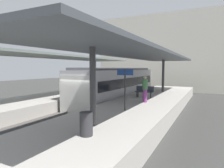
% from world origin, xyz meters
% --- Properties ---
extents(ground_plane, '(80.00, 80.00, 0.00)m').
position_xyz_m(ground_plane, '(0.00, 0.00, 0.00)').
color(ground_plane, '#383835').
extents(platform_left, '(4.40, 28.00, 1.00)m').
position_xyz_m(platform_left, '(-3.80, 0.00, 0.50)').
color(platform_left, '#ADA8A0').
rests_on(platform_left, ground_plane).
extents(platform_right, '(4.40, 28.00, 1.00)m').
position_xyz_m(platform_right, '(3.80, 0.00, 0.50)').
color(platform_right, '#ADA8A0').
rests_on(platform_right, ground_plane).
extents(track_ballast, '(3.20, 28.00, 0.20)m').
position_xyz_m(track_ballast, '(0.00, 0.00, 0.10)').
color(track_ballast, '#4C4742').
rests_on(track_ballast, ground_plane).
extents(rail_near_side, '(0.08, 28.00, 0.14)m').
position_xyz_m(rail_near_side, '(-0.72, 0.00, 0.27)').
color(rail_near_side, slate).
rests_on(rail_near_side, track_ballast).
extents(rail_far_side, '(0.08, 28.00, 0.14)m').
position_xyz_m(rail_far_side, '(0.72, 0.00, 0.27)').
color(rail_far_side, slate).
rests_on(rail_far_side, track_ballast).
extents(commuter_train, '(2.78, 13.25, 3.10)m').
position_xyz_m(commuter_train, '(0.00, 5.63, 1.73)').
color(commuter_train, '#ADADB2').
rests_on(commuter_train, track_ballast).
extents(canopy_left, '(4.18, 21.00, 3.32)m').
position_xyz_m(canopy_left, '(-3.80, 1.40, 4.20)').
color(canopy_left, '#333335').
rests_on(canopy_left, platform_left).
extents(canopy_right, '(4.18, 21.00, 3.24)m').
position_xyz_m(canopy_right, '(3.80, 1.40, 4.12)').
color(canopy_right, '#333335').
rests_on(canopy_right, platform_right).
extents(platform_bench, '(1.40, 0.41, 0.86)m').
position_xyz_m(platform_bench, '(3.32, 3.42, 1.46)').
color(platform_bench, black).
rests_on(platform_bench, platform_right).
extents(platform_sign, '(0.90, 0.08, 2.21)m').
position_xyz_m(platform_sign, '(3.85, -1.77, 2.62)').
color(platform_sign, '#262628').
rests_on(platform_sign, platform_right).
extents(litter_bin, '(0.44, 0.44, 0.80)m').
position_xyz_m(litter_bin, '(4.25, -6.03, 1.40)').
color(litter_bin, '#2D2D30').
rests_on(litter_bin, platform_right).
extents(passenger_near_bench, '(0.36, 0.36, 1.76)m').
position_xyz_m(passenger_near_bench, '(4.03, 1.20, 1.91)').
color(passenger_near_bench, '#7A337A').
rests_on(passenger_near_bench, platform_right).
extents(passenger_mid_platform, '(0.36, 0.36, 1.63)m').
position_xyz_m(passenger_mid_platform, '(-4.48, 6.34, 1.85)').
color(passenger_mid_platform, '#386B3D').
rests_on(passenger_mid_platform, platform_left).
extents(station_building_backdrop, '(18.00, 6.00, 11.00)m').
position_xyz_m(station_building_backdrop, '(0.58, 20.00, 5.50)').
color(station_building_backdrop, beige).
rests_on(station_building_backdrop, ground_plane).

